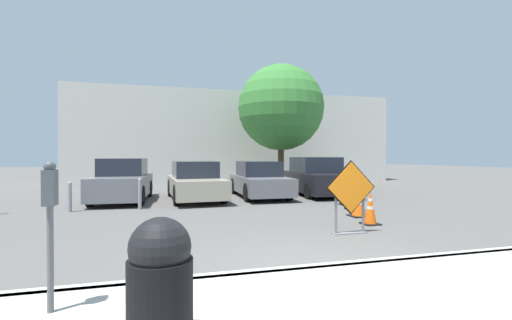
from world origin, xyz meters
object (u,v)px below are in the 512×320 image
Objects in this scene: trash_bin at (160,281)px; bollard_nearest at (140,193)px; traffic_cone_fifth at (344,192)px; traffic_cone_third at (355,197)px; traffic_cone_second at (359,204)px; road_closed_sign at (351,193)px; bollard_second at (70,196)px; traffic_cone_fourth at (346,193)px; parked_car_fourth at (316,178)px; parked_car_third at (259,180)px; parked_car_nearest at (123,182)px; traffic_cone_nearest at (370,208)px; parked_car_second at (195,182)px; parking_meter at (50,210)px.

bollard_nearest is at bearing 94.89° from trash_bin.
traffic_cone_third is at bearing -111.40° from traffic_cone_fifth.
traffic_cone_second is at bearing 46.78° from trash_bin.
road_closed_sign is 8.11m from bollard_second.
road_closed_sign is at bearing -118.61° from traffic_cone_fourth.
parked_car_fourth is at bearing 19.01° from bollard_nearest.
traffic_cone_fourth is 0.18× the size of parked_car_third.
road_closed_sign is at bearing -122.37° from traffic_cone_third.
traffic_cone_fifth is at bearing 169.44° from parked_car_nearest.
traffic_cone_second is 5.49m from parked_car_fourth.
parked_car_second reaches higher than traffic_cone_nearest.
traffic_cone_nearest is 4.59m from traffic_cone_fifth.
traffic_cone_nearest is at bearing -27.56° from bollard_second.
parked_car_second is 3.19× the size of parking_meter.
parked_car_fourth is at bearing -175.58° from parked_car_nearest.
traffic_cone_fifth is 10.94m from trash_bin.
road_closed_sign reaches higher than traffic_cone_fifth.
parking_meter reaches higher than parked_car_second.
traffic_cone_second is 0.87× the size of traffic_cone_fourth.
road_closed_sign is at bearing -35.75° from bollard_second.
bollard_second reaches higher than traffic_cone_second.
trash_bin is (-6.39, -10.88, -0.08)m from parked_car_fourth.
parked_car_nearest is 2.94× the size of parking_meter.
traffic_cone_nearest is 7.05m from parked_car_second.
traffic_cone_second is at bearing 36.72° from parking_meter.
parking_meter is at bearing -139.70° from traffic_cone_third.
trash_bin is (-6.55, -8.75, 0.35)m from traffic_cone_fifth.
parked_car_second is at bearing 7.61° from parked_car_fourth.
parked_car_nearest is at bearing 127.26° from road_closed_sign.
bollard_second is (-3.85, -2.04, -0.20)m from parked_car_second.
traffic_cone_fourth is at bearing 160.97° from parked_car_nearest.
traffic_cone_third is at bearing 40.30° from parking_meter.
parked_car_third is at bearing 144.88° from traffic_cone_fifth.
parked_car_fourth is at bearing 76.61° from traffic_cone_nearest.
parked_car_second is (-4.88, 2.82, 0.28)m from traffic_cone_fourth.
parked_car_fourth reaches higher than road_closed_sign.
traffic_cone_third is at bearing 116.35° from parked_car_third.
traffic_cone_second is 5.38m from parked_car_third.
trash_bin is at bearing -126.82° from traffic_cone_fifth.
parking_meter is at bearing 139.50° from trash_bin.
traffic_cone_second is at bearing -115.40° from traffic_cone_third.
parked_car_third is at bearing 126.45° from traffic_cone_fourth.
road_closed_sign is 5.66m from parking_meter.
parked_car_third reaches higher than traffic_cone_nearest.
traffic_cone_third is 0.17× the size of parked_car_fourth.
parked_car_fourth is 9.41m from bollard_second.
parked_car_fourth is at bearing 59.59° from trash_bin.
parked_car_second reaches higher than bollard_nearest.
trash_bin is 1.13× the size of bollard_second.
parking_meter is (-7.59, -7.87, 0.83)m from traffic_cone_fifth.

